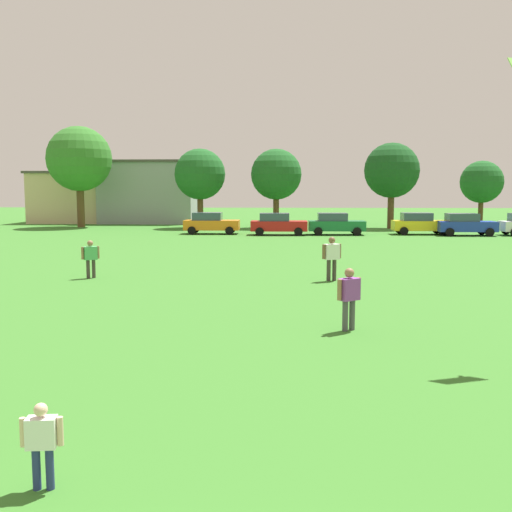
{
  "coord_description": "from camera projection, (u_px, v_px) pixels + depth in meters",
  "views": [
    {
      "loc": [
        0.74,
        -1.55,
        3.53
      ],
      "look_at": [
        0.14,
        11.0,
        2.1
      ],
      "focal_mm": 41.52,
      "sensor_mm": 36.0,
      "label": 1
    }
  ],
  "objects": [
    {
      "name": "tree_center_left",
      "position": [
        276.0,
        175.0,
        53.29
      ],
      "size": [
        4.57,
        4.57,
        7.12
      ],
      "color": "brown",
      "rests_on": "ground"
    },
    {
      "name": "parked_car_red_1",
      "position": [
        278.0,
        224.0,
        45.38
      ],
      "size": [
        4.3,
        2.02,
        1.68
      ],
      "color": "red",
      "rests_on": "ground"
    },
    {
      "name": "child_kite_flyer",
      "position": [
        42.0,
        438.0,
        6.91
      ],
      "size": [
        0.5,
        0.23,
        1.05
      ],
      "rotation": [
        0.0,
        0.0,
        0.11
      ],
      "color": "navy",
      "rests_on": "ground"
    },
    {
      "name": "bystander_near_trees",
      "position": [
        91.0,
        256.0,
        23.39
      ],
      "size": [
        0.63,
        0.49,
        1.51
      ],
      "rotation": [
        0.0,
        0.0,
        3.69
      ],
      "color": "#3F3833",
      "rests_on": "ground"
    },
    {
      "name": "tree_left",
      "position": [
        200.0,
        174.0,
        53.19
      ],
      "size": [
        4.57,
        4.57,
        7.13
      ],
      "color": "brown",
      "rests_on": "ground"
    },
    {
      "name": "tree_center_right",
      "position": [
        392.0,
        171.0,
        52.37
      ],
      "size": [
        4.87,
        4.87,
        7.59
      ],
      "color": "brown",
      "rests_on": "ground"
    },
    {
      "name": "tree_far_left",
      "position": [
        79.0,
        159.0,
        54.14
      ],
      "size": [
        5.92,
        5.92,
        9.23
      ],
      "color": "brown",
      "rests_on": "ground"
    },
    {
      "name": "parked_car_blue_4",
      "position": [
        465.0,
        224.0,
        44.8
      ],
      "size": [
        4.3,
        2.02,
        1.68
      ],
      "color": "#1E38AD",
      "rests_on": "ground"
    },
    {
      "name": "ground_plane",
      "position": [
        270.0,
        255.0,
        31.75
      ],
      "size": [
        160.0,
        160.0,
        0.0
      ],
      "primitive_type": "plane",
      "color": "#387528"
    },
    {
      "name": "adult_bystander",
      "position": [
        349.0,
        294.0,
        14.71
      ],
      "size": [
        0.62,
        0.54,
        1.58
      ],
      "rotation": [
        0.0,
        0.0,
        0.64
      ],
      "color": "#4C4C51",
      "rests_on": "ground"
    },
    {
      "name": "tree_right",
      "position": [
        482.0,
        182.0,
        55.25
      ],
      "size": [
        3.94,
        3.94,
        6.15
      ],
      "color": "brown",
      "rests_on": "ground"
    },
    {
      "name": "parked_car_orange_0",
      "position": [
        211.0,
        223.0,
        46.48
      ],
      "size": [
        4.3,
        2.02,
        1.68
      ],
      "color": "orange",
      "rests_on": "ground"
    },
    {
      "name": "bystander_midfield",
      "position": [
        332.0,
        255.0,
        22.68
      ],
      "size": [
        0.75,
        0.51,
        1.7
      ],
      "rotation": [
        0.0,
        0.0,
        0.43
      ],
      "color": "#3F3833",
      "rests_on": "ground"
    },
    {
      "name": "house_right",
      "position": [
        152.0,
        192.0,
        62.49
      ],
      "size": [
        9.86,
        8.51,
        6.4
      ],
      "color": "#9999A3",
      "rests_on": "ground"
    },
    {
      "name": "parked_car_green_2",
      "position": [
        336.0,
        224.0,
        45.56
      ],
      "size": [
        4.3,
        2.02,
        1.68
      ],
      "color": "#196B38",
      "rests_on": "ground"
    },
    {
      "name": "house_left",
      "position": [
        94.0,
        197.0,
        62.84
      ],
      "size": [
        12.18,
        7.98,
        5.31
      ],
      "color": "beige",
      "rests_on": "ground"
    },
    {
      "name": "parked_car_yellow_3",
      "position": [
        420.0,
        223.0,
        45.89
      ],
      "size": [
        4.3,
        2.02,
        1.68
      ],
      "color": "yellow",
      "rests_on": "ground"
    }
  ]
}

